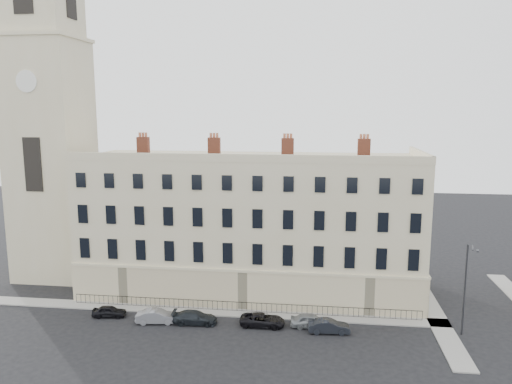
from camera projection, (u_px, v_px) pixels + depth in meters
ground at (300, 340)px, 43.95m from camera, size 160.00×160.00×0.00m
terrace at (251, 224)px, 55.11m from camera, size 36.22×12.22×17.00m
church_tower at (49, 121)px, 58.16m from camera, size 8.00×8.13×44.00m
pavement_terrace at (202, 311)px, 50.06m from camera, size 48.00×2.00×0.12m
pavement_east_return at (432, 311)px, 50.17m from camera, size 2.00×24.00×0.12m
railings at (242, 307)px, 49.88m from camera, size 35.00×0.04×0.96m
car_a at (109, 311)px, 48.77m from camera, size 3.39×1.71×1.11m
car_b at (157, 316)px, 47.37m from camera, size 4.09×1.92×1.30m
car_c at (195, 317)px, 47.20m from camera, size 4.32×1.93×1.23m
car_d at (262, 320)px, 46.71m from camera, size 4.26×2.02×1.18m
car_e at (311, 321)px, 46.41m from camera, size 3.91×1.75×1.30m
car_f at (329, 326)px, 45.30m from camera, size 3.86×1.59×1.24m
streetlamp at (466, 286)px, 44.15m from camera, size 0.63×1.79×8.43m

